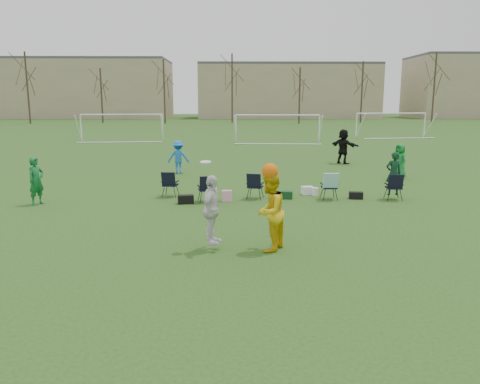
{
  "coord_description": "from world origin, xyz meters",
  "views": [
    {
      "loc": [
        0.1,
        -9.11,
        3.55
      ],
      "look_at": [
        0.28,
        2.77,
        1.25
      ],
      "focal_mm": 35.0,
      "sensor_mm": 36.0,
      "label": 1
    }
  ],
  "objects_px": {
    "fielder_black": "(343,146)",
    "fielder_blue": "(178,157)",
    "goal_left": "(122,120)",
    "goal_right": "(391,118)",
    "fielder_green_far": "(400,161)",
    "goal_mid": "(278,121)",
    "fielder_green_near": "(36,181)",
    "center_contest": "(250,210)"
  },
  "relations": [
    {
      "from": "goal_mid",
      "to": "center_contest",
      "type": "bearing_deg",
      "value": -92.59
    },
    {
      "from": "goal_left",
      "to": "goal_mid",
      "type": "relative_size",
      "value": 1.0
    },
    {
      "from": "center_contest",
      "to": "goal_left",
      "type": "height_order",
      "value": "goal_left"
    },
    {
      "from": "fielder_green_near",
      "to": "center_contest",
      "type": "relative_size",
      "value": 0.75
    },
    {
      "from": "fielder_green_near",
      "to": "fielder_blue",
      "type": "height_order",
      "value": "fielder_green_near"
    },
    {
      "from": "goal_left",
      "to": "goal_right",
      "type": "distance_m",
      "value": 26.31
    },
    {
      "from": "fielder_green_near",
      "to": "goal_mid",
      "type": "bearing_deg",
      "value": 4.16
    },
    {
      "from": "goal_left",
      "to": "goal_right",
      "type": "relative_size",
      "value": 1.01
    },
    {
      "from": "fielder_blue",
      "to": "center_contest",
      "type": "relative_size",
      "value": 0.73
    },
    {
      "from": "goal_left",
      "to": "goal_mid",
      "type": "distance_m",
      "value": 14.14
    },
    {
      "from": "fielder_green_near",
      "to": "goal_left",
      "type": "relative_size",
      "value": 0.23
    },
    {
      "from": "fielder_black",
      "to": "goal_right",
      "type": "relative_size",
      "value": 0.27
    },
    {
      "from": "goal_right",
      "to": "fielder_green_near",
      "type": "bearing_deg",
      "value": -134.29
    },
    {
      "from": "center_contest",
      "to": "goal_mid",
      "type": "xyz_separation_m",
      "value": [
        3.49,
        30.23,
        0.92
      ]
    },
    {
      "from": "fielder_green_near",
      "to": "center_contest",
      "type": "height_order",
      "value": "center_contest"
    },
    {
      "from": "fielder_black",
      "to": "goal_left",
      "type": "distance_m",
      "value": 23.12
    },
    {
      "from": "fielder_black",
      "to": "fielder_blue",
      "type": "bearing_deg",
      "value": 72.36
    },
    {
      "from": "fielder_green_far",
      "to": "fielder_black",
      "type": "bearing_deg",
      "value": 172.48
    },
    {
      "from": "fielder_green_near",
      "to": "fielder_green_far",
      "type": "height_order",
      "value": "fielder_green_near"
    },
    {
      "from": "fielder_green_far",
      "to": "goal_mid",
      "type": "xyz_separation_m",
      "value": [
        -3.9,
        19.54,
        1.1
      ]
    },
    {
      "from": "fielder_green_near",
      "to": "goal_right",
      "type": "bearing_deg",
      "value": -8.85
    },
    {
      "from": "fielder_green_far",
      "to": "goal_left",
      "type": "distance_m",
      "value": 28.03
    },
    {
      "from": "goal_right",
      "to": "fielder_blue",
      "type": "bearing_deg",
      "value": -136.03
    },
    {
      "from": "fielder_green_far",
      "to": "fielder_blue",
      "type": "bearing_deg",
      "value": -121.63
    },
    {
      "from": "goal_left",
      "to": "goal_mid",
      "type": "height_order",
      "value": "same"
    },
    {
      "from": "fielder_blue",
      "to": "center_contest",
      "type": "bearing_deg",
      "value": 103.54
    },
    {
      "from": "fielder_green_far",
      "to": "goal_right",
      "type": "height_order",
      "value": "goal_right"
    },
    {
      "from": "fielder_green_near",
      "to": "fielder_black",
      "type": "height_order",
      "value": "fielder_black"
    },
    {
      "from": "fielder_blue",
      "to": "fielder_black",
      "type": "bearing_deg",
      "value": -158.92
    },
    {
      "from": "fielder_green_far",
      "to": "fielder_black",
      "type": "xyz_separation_m",
      "value": [
        -1.42,
        5.35,
        0.18
      ]
    },
    {
      "from": "fielder_green_far",
      "to": "goal_left",
      "type": "xyz_separation_m",
      "value": [
        -17.9,
        21.54,
        1.1
      ]
    },
    {
      "from": "fielder_green_far",
      "to": "goal_left",
      "type": "relative_size",
      "value": 0.22
    },
    {
      "from": "fielder_green_far",
      "to": "goal_left",
      "type": "bearing_deg",
      "value": -162.62
    },
    {
      "from": "center_contest",
      "to": "goal_left",
      "type": "bearing_deg",
      "value": 108.05
    },
    {
      "from": "fielder_blue",
      "to": "goal_left",
      "type": "relative_size",
      "value": 0.22
    },
    {
      "from": "fielder_blue",
      "to": "fielder_black",
      "type": "height_order",
      "value": "fielder_black"
    },
    {
      "from": "fielder_blue",
      "to": "goal_mid",
      "type": "height_order",
      "value": "goal_mid"
    },
    {
      "from": "center_contest",
      "to": "goal_right",
      "type": "bearing_deg",
      "value": 66.84
    },
    {
      "from": "fielder_blue",
      "to": "center_contest",
      "type": "distance_m",
      "value": 12.8
    },
    {
      "from": "fielder_black",
      "to": "goal_mid",
      "type": "distance_m",
      "value": 14.44
    },
    {
      "from": "fielder_black",
      "to": "goal_right",
      "type": "bearing_deg",
      "value": -64.59
    },
    {
      "from": "fielder_blue",
      "to": "goal_left",
      "type": "bearing_deg",
      "value": -70.24
    }
  ]
}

